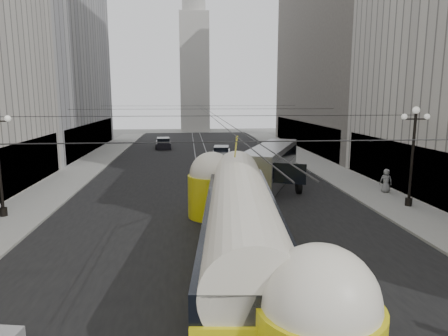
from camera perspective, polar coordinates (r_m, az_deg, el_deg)
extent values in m
cube|color=black|center=(39.10, -2.73, -0.38)|extent=(20.00, 85.00, 0.02)
cube|color=gray|center=(43.74, -18.85, 0.30)|extent=(4.00, 72.00, 0.15)
cube|color=gray|center=(44.63, 12.64, 0.79)|extent=(4.00, 72.00, 0.15)
cube|color=gray|center=(39.07, -3.83, -0.40)|extent=(0.12, 85.00, 0.04)
cube|color=gray|center=(39.13, -1.64, -0.37)|extent=(0.12, 85.00, 0.04)
cube|color=black|center=(32.79, -27.39, 0.00)|extent=(0.10, 18.00, 3.60)
cube|color=#999999|center=(57.37, -24.88, 16.10)|extent=(12.00, 28.00, 28.00)
cube|color=black|center=(55.56, -18.16, 4.33)|extent=(0.10, 25.20, 3.60)
cube|color=black|center=(32.42, 23.80, 0.17)|extent=(0.10, 18.00, 3.60)
cube|color=#514C47|center=(58.76, 17.37, 18.37)|extent=(12.00, 32.00, 32.00)
cube|color=black|center=(56.38, 11.00, 4.72)|extent=(0.10, 28.80, 3.60)
cube|color=#B2AFA8|center=(86.06, -4.23, 13.34)|extent=(6.00, 6.00, 24.00)
cylinder|color=#B2AFA8|center=(87.98, -4.36, 22.48)|extent=(4.80, 4.80, 4.00)
cylinder|color=black|center=(27.15, -28.99, -5.50)|extent=(0.44, 0.44, 0.50)
sphere|color=white|center=(26.03, -28.50, 6.23)|extent=(0.36, 0.36, 0.36)
cylinder|color=black|center=(28.10, 25.28, 1.03)|extent=(0.18, 0.18, 6.00)
cylinder|color=black|center=(28.62, 24.87, -4.41)|extent=(0.44, 0.44, 0.50)
cylinder|color=black|center=(27.86, 25.68, 6.32)|extent=(1.60, 0.08, 0.08)
sphere|color=white|center=(27.84, 25.77, 7.45)|extent=(0.44, 0.44, 0.44)
sphere|color=white|center=(27.47, 24.36, 6.69)|extent=(0.36, 0.36, 0.36)
sphere|color=white|center=(28.24, 27.02, 6.56)|extent=(0.36, 0.36, 0.36)
cylinder|color=black|center=(10.10, 4.11, 3.79)|extent=(25.00, 0.03, 0.03)
cylinder|color=black|center=(23.99, -1.32, 7.45)|extent=(25.00, 0.03, 0.03)
cylinder|color=black|center=(37.96, -2.78, 8.42)|extent=(25.00, 0.03, 0.03)
cylinder|color=black|center=(51.95, -3.45, 8.86)|extent=(25.00, 0.03, 0.03)
cylinder|color=black|center=(41.96, -3.01, 8.30)|extent=(0.03, 72.00, 0.03)
cylinder|color=black|center=(41.98, -2.46, 8.31)|extent=(0.03, 72.00, 0.03)
cube|color=gold|center=(16.80, 2.46, -10.63)|extent=(4.36, 15.71, 1.88)
cube|color=black|center=(17.13, 2.43, -13.40)|extent=(4.32, 15.25, 0.33)
cube|color=black|center=(16.41, 2.49, -6.65)|extent=(4.36, 15.48, 0.94)
cylinder|color=silver|center=(16.32, 2.50, -5.53)|extent=(4.01, 15.45, 2.55)
sphere|color=silver|center=(9.58, 13.57, -18.25)|extent=(2.66, 2.66, 2.66)
cylinder|color=gold|center=(23.95, -1.73, -4.00)|extent=(2.88, 2.88, 2.55)
sphere|color=silver|center=(23.66, -1.74, -0.88)|extent=(2.66, 2.66, 2.66)
cube|color=gray|center=(33.57, 6.72, 0.54)|extent=(7.10, 12.19, 3.04)
cube|color=black|center=(33.49, 6.74, 1.40)|extent=(6.96, 11.81, 1.12)
cube|color=black|center=(27.72, 9.30, -0.80)|extent=(2.19, 1.01, 1.42)
cylinder|color=black|center=(29.61, 5.90, -2.83)|extent=(0.30, 1.01, 1.01)
cylinder|color=black|center=(30.19, 10.63, -2.70)|extent=(0.30, 1.01, 1.01)
cylinder|color=black|center=(37.48, 3.51, -0.06)|extent=(0.30, 1.01, 1.01)
cylinder|color=black|center=(37.94, 7.30, 0.00)|extent=(0.30, 1.01, 1.01)
cube|color=white|center=(46.57, -0.38, 1.94)|extent=(2.44, 4.86, 0.83)
cube|color=black|center=(46.49, -0.39, 2.66)|extent=(1.97, 2.75, 0.78)
cylinder|color=black|center=(44.96, -1.31, 1.43)|extent=(0.22, 0.66, 0.66)
cylinder|color=black|center=(45.11, 0.88, 1.46)|extent=(0.22, 0.66, 0.66)
cylinder|color=black|center=(48.10, -1.57, 2.00)|extent=(0.22, 0.66, 0.66)
cylinder|color=black|center=(48.24, 0.48, 2.03)|extent=(0.22, 0.66, 0.66)
cube|color=black|center=(56.82, -8.65, 3.31)|extent=(2.32, 4.87, 0.84)
cube|color=black|center=(56.76, -8.67, 3.91)|extent=(1.91, 2.73, 0.79)
cylinder|color=black|center=(55.31, -9.65, 2.93)|extent=(0.22, 0.67, 0.67)
cylinder|color=black|center=(55.20, -7.84, 2.96)|extent=(0.22, 0.67, 0.67)
cylinder|color=black|center=(58.49, -9.41, 3.32)|extent=(0.22, 0.67, 0.67)
cylinder|color=black|center=(58.39, -7.70, 3.35)|extent=(0.22, 0.67, 0.67)
imported|color=slate|center=(31.79, 22.13, -1.68)|extent=(0.94, 0.69, 1.75)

